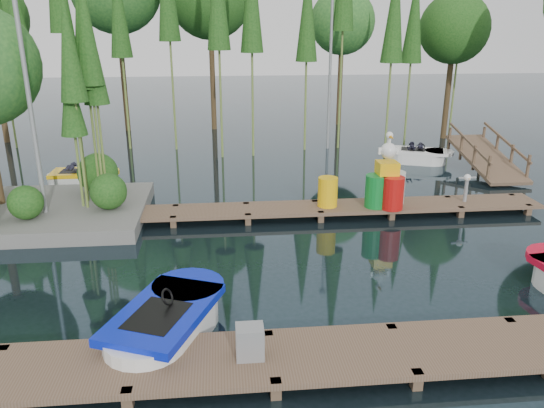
{
  "coord_description": "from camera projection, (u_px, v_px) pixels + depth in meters",
  "views": [
    {
      "loc": [
        -0.69,
        -11.6,
        5.28
      ],
      "look_at": [
        0.5,
        0.5,
        1.1
      ],
      "focal_mm": 35.0,
      "sensor_mm": 36.0,
      "label": 1
    }
  ],
  "objects": [
    {
      "name": "ground_plane",
      "position": [
        253.0,
        255.0,
        12.7
      ],
      "size": [
        90.0,
        90.0,
        0.0
      ],
      "primitive_type": "plane",
      "color": "#1D2E36"
    },
    {
      "name": "near_dock",
      "position": [
        272.0,
        359.0,
        8.39
      ],
      "size": [
        18.0,
        1.5,
        0.5
      ],
      "color": "brown",
      "rests_on": "ground"
    },
    {
      "name": "far_dock",
      "position": [
        283.0,
        210.0,
        15.07
      ],
      "size": [
        15.0,
        1.2,
        0.5
      ],
      "color": "brown",
      "rests_on": "ground"
    },
    {
      "name": "island",
      "position": [
        9.0,
        105.0,
        14.18
      ],
      "size": [
        6.2,
        4.2,
        6.75
      ],
      "color": "slate",
      "rests_on": "ground"
    },
    {
      "name": "lamp_island",
      "position": [
        24.0,
        66.0,
        13.16
      ],
      "size": [
        0.3,
        0.3,
        7.25
      ],
      "color": "gray",
      "rests_on": "ground"
    },
    {
      "name": "lamp_rear",
      "position": [
        331.0,
        48.0,
        22.04
      ],
      "size": [
        0.3,
        0.3,
        7.25
      ],
      "color": "gray",
      "rests_on": "ground"
    },
    {
      "name": "ramp",
      "position": [
        486.0,
        157.0,
        19.47
      ],
      "size": [
        1.5,
        3.94,
        1.49
      ],
      "color": "brown",
      "rests_on": "ground"
    },
    {
      "name": "boat_blue",
      "position": [
        166.0,
        324.0,
        9.23
      ],
      "size": [
        2.38,
        3.28,
        1.01
      ],
      "rotation": [
        0.0,
        0.0,
        -0.39
      ],
      "color": "white",
      "rests_on": "ground"
    },
    {
      "name": "boat_yellow_far",
      "position": [
        82.0,
        178.0,
        18.04
      ],
      "size": [
        2.42,
        1.13,
        1.2
      ],
      "rotation": [
        0.0,
        0.0,
        -0.37
      ],
      "color": "white",
      "rests_on": "ground"
    },
    {
      "name": "boat_white_far",
      "position": [
        418.0,
        156.0,
        20.98
      ],
      "size": [
        2.72,
        1.93,
        1.18
      ],
      "rotation": [
        0.0,
        0.0,
        0.33
      ],
      "color": "white",
      "rests_on": "ground"
    },
    {
      "name": "utility_cabinet",
      "position": [
        250.0,
        342.0,
        8.25
      ],
      "size": [
        0.43,
        0.37,
        0.53
      ],
      "primitive_type": "cube",
      "color": "gray",
      "rests_on": "near_dock"
    },
    {
      "name": "yellow_barrel",
      "position": [
        328.0,
        192.0,
        15.03
      ],
      "size": [
        0.56,
        0.56,
        0.84
      ],
      "primitive_type": "cylinder",
      "color": "yellow",
      "rests_on": "far_dock"
    },
    {
      "name": "drum_cluster",
      "position": [
        388.0,
        185.0,
        14.97
      ],
      "size": [
        1.24,
        1.13,
        2.14
      ],
      "color": "#0D7728",
      "rests_on": "far_dock"
    },
    {
      "name": "seagull_post",
      "position": [
        467.0,
        183.0,
        15.37
      ],
      "size": [
        0.52,
        0.28,
        0.83
      ],
      "color": "gray",
      "rests_on": "far_dock"
    }
  ]
}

